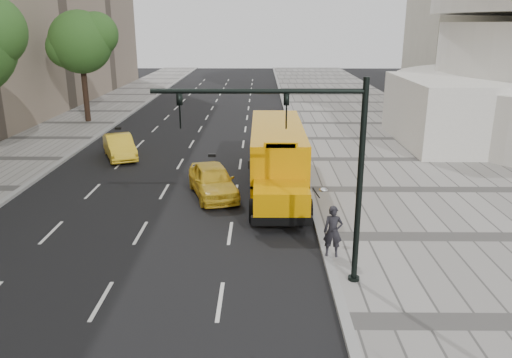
{
  "coord_description": "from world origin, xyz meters",
  "views": [
    {
      "loc": [
        3.68,
        -22.89,
        7.8
      ],
      "look_at": [
        3.5,
        -4.0,
        1.9
      ],
      "focal_mm": 35.0,
      "sensor_mm": 36.0,
      "label": 1
    }
  ],
  "objects_px": {
    "traffic_signal": "(313,158)",
    "school_bus": "(277,151)",
    "taxi_near": "(213,180)",
    "pedestrian": "(333,231)",
    "taxi_far": "(120,147)",
    "tree_c": "(81,42)"
  },
  "relations": [
    {
      "from": "traffic_signal",
      "to": "taxi_near",
      "type": "bearing_deg",
      "value": 114.27
    },
    {
      "from": "pedestrian",
      "to": "taxi_far",
      "type": "bearing_deg",
      "value": 136.94
    },
    {
      "from": "traffic_signal",
      "to": "pedestrian",
      "type": "bearing_deg",
      "value": 60.52
    },
    {
      "from": "pedestrian",
      "to": "tree_c",
      "type": "bearing_deg",
      "value": 131.68
    },
    {
      "from": "tree_c",
      "to": "pedestrian",
      "type": "bearing_deg",
      "value": -56.21
    },
    {
      "from": "taxi_near",
      "to": "tree_c",
      "type": "bearing_deg",
      "value": 106.05
    },
    {
      "from": "taxi_near",
      "to": "pedestrian",
      "type": "relative_size",
      "value": 2.51
    },
    {
      "from": "school_bus",
      "to": "taxi_near",
      "type": "xyz_separation_m",
      "value": [
        -3.07,
        -1.61,
        -1.0
      ]
    },
    {
      "from": "school_bus",
      "to": "taxi_far",
      "type": "relative_size",
      "value": 2.7
    },
    {
      "from": "school_bus",
      "to": "pedestrian",
      "type": "distance_m",
      "value": 8.44
    },
    {
      "from": "taxi_near",
      "to": "traffic_signal",
      "type": "distance_m",
      "value": 9.73
    },
    {
      "from": "tree_c",
      "to": "taxi_near",
      "type": "relative_size",
      "value": 1.97
    },
    {
      "from": "tree_c",
      "to": "taxi_far",
      "type": "relative_size",
      "value": 2.06
    },
    {
      "from": "school_bus",
      "to": "pedestrian",
      "type": "height_order",
      "value": "school_bus"
    },
    {
      "from": "taxi_near",
      "to": "taxi_far",
      "type": "distance_m",
      "value": 9.33
    },
    {
      "from": "tree_c",
      "to": "taxi_far",
      "type": "xyz_separation_m",
      "value": [
        5.57,
        -11.2,
        -5.75
      ]
    },
    {
      "from": "tree_c",
      "to": "taxi_far",
      "type": "height_order",
      "value": "tree_c"
    },
    {
      "from": "taxi_near",
      "to": "taxi_far",
      "type": "bearing_deg",
      "value": 115.1
    },
    {
      "from": "school_bus",
      "to": "pedestrian",
      "type": "bearing_deg",
      "value": -78.69
    },
    {
      "from": "traffic_signal",
      "to": "school_bus",
      "type": "bearing_deg",
      "value": 93.98
    },
    {
      "from": "taxi_far",
      "to": "tree_c",
      "type": "bearing_deg",
      "value": 92.99
    },
    {
      "from": "taxi_near",
      "to": "pedestrian",
      "type": "height_order",
      "value": "pedestrian"
    }
  ]
}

